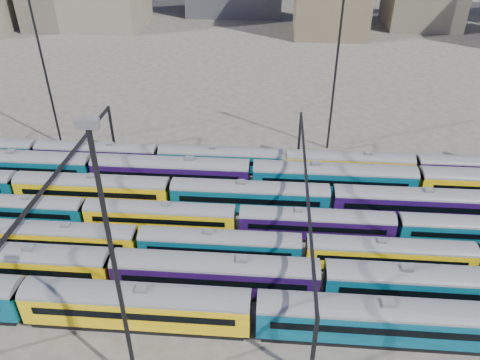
# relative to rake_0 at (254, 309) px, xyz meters

# --- Properties ---
(ground) EXTENTS (500.00, 500.00, 0.00)m
(ground) POSITION_rel_rake_0_xyz_m (-4.71, 15.00, -2.93)
(ground) COLOR #423D38
(ground) RESTS_ON ground
(rake_0) EXTENTS (135.74, 3.31, 5.59)m
(rake_0) POSITION_rel_rake_0_xyz_m (0.00, 0.00, 0.00)
(rake_0) COLOR black
(rake_0) RESTS_ON ground
(rake_1) EXTENTS (155.22, 3.24, 5.47)m
(rake_1) POSITION_rel_rake_0_xyz_m (-4.32, 5.00, -0.06)
(rake_1) COLOR black
(rake_1) RESTS_ON ground
(rake_2) EXTENTS (113.91, 2.78, 4.67)m
(rake_2) POSITION_rel_rake_0_xyz_m (5.15, 10.00, -0.48)
(rake_2) COLOR black
(rake_2) RESTS_ON ground
(rake_3) EXTENTS (95.81, 2.81, 4.72)m
(rake_3) POSITION_rel_rake_0_xyz_m (-12.45, 15.00, -0.46)
(rake_3) COLOR black
(rake_3) RESTS_ON ground
(rake_4) EXTENTS (148.16, 3.09, 5.21)m
(rake_4) POSITION_rel_rake_0_xyz_m (-1.58, 20.00, -0.20)
(rake_4) COLOR black
(rake_4) RESTS_ON ground
(rake_5) EXTENTS (114.16, 3.34, 5.64)m
(rake_5) POSITION_rel_rake_0_xyz_m (9.80, 25.00, 0.03)
(rake_5) COLOR black
(rake_5) RESTS_ON ground
(rake_6) EXTENTS (95.30, 2.79, 4.69)m
(rake_6) POSITION_rel_rake_0_xyz_m (-6.57, 30.00, -0.47)
(rake_6) COLOR black
(rake_6) RESTS_ON ground
(gantry_1) EXTENTS (0.35, 40.35, 8.03)m
(gantry_1) POSITION_rel_rake_0_xyz_m (-24.71, 15.00, 3.85)
(gantry_1) COLOR black
(gantry_1) RESTS_ON ground
(gantry_2) EXTENTS (0.35, 40.35, 8.03)m
(gantry_2) POSITION_rel_rake_0_xyz_m (5.29, 15.00, 3.85)
(gantry_2) COLOR black
(gantry_2) RESTS_ON ground
(mast_1) EXTENTS (1.40, 0.50, 25.60)m
(mast_1) POSITION_rel_rake_0_xyz_m (-34.71, 37.00, 11.04)
(mast_1) COLOR black
(mast_1) RESTS_ON ground
(mast_2) EXTENTS (1.40, 0.50, 25.60)m
(mast_2) POSITION_rel_rake_0_xyz_m (-9.71, -7.00, 11.04)
(mast_2) COLOR black
(mast_2) RESTS_ON ground
(mast_3) EXTENTS (1.40, 0.50, 25.60)m
(mast_3) POSITION_rel_rake_0_xyz_m (10.29, 39.00, 11.04)
(mast_3) COLOR black
(mast_3) RESTS_ON ground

